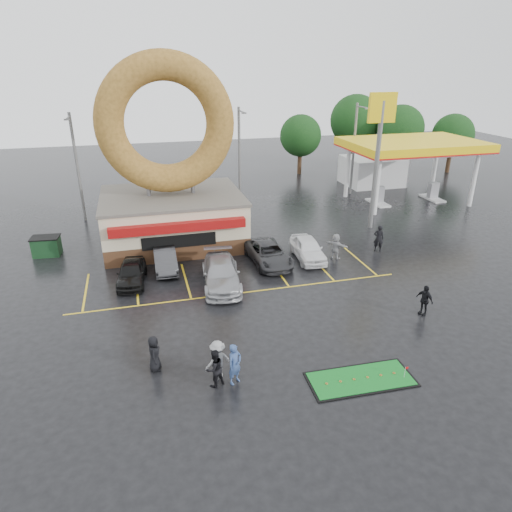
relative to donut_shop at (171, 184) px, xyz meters
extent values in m
plane|color=black|center=(3.00, -12.97, -4.46)|extent=(120.00, 120.00, 0.00)
cube|color=#472B19|center=(0.00, 0.03, -3.86)|extent=(10.00, 8.00, 1.20)
cube|color=beige|center=(0.00, 0.03, -2.11)|extent=(10.00, 8.00, 2.30)
cube|color=#59544C|center=(0.00, 0.03, -0.86)|extent=(10.20, 8.20, 0.20)
cube|color=maroon|center=(0.00, -4.27, -1.86)|extent=(9.00, 0.60, 0.60)
cylinder|color=slate|center=(-1.60, 0.03, -0.16)|extent=(0.30, 0.30, 1.20)
cylinder|color=slate|center=(1.60, 0.03, -0.16)|extent=(0.30, 0.30, 1.20)
torus|color=brown|center=(0.00, 0.03, 4.24)|extent=(9.60, 2.00, 9.60)
cylinder|color=silver|center=(18.00, 2.03, -1.96)|extent=(0.40, 0.40, 5.00)
cylinder|color=silver|center=(28.00, 2.03, -1.96)|extent=(0.40, 0.40, 5.00)
cylinder|color=silver|center=(18.00, 8.03, -1.96)|extent=(0.40, 0.40, 5.00)
cylinder|color=silver|center=(28.00, 8.03, -1.96)|extent=(0.40, 0.40, 5.00)
cube|color=silver|center=(23.00, 5.03, 0.79)|extent=(12.00, 8.00, 0.50)
cube|color=yellow|center=(23.00, 5.03, 1.09)|extent=(12.30, 8.30, 0.70)
cube|color=#99999E|center=(20.00, 5.03, -3.56)|extent=(0.90, 0.60, 1.60)
cube|color=#99999E|center=(26.00, 5.03, -3.56)|extent=(0.90, 0.60, 1.60)
cube|color=silver|center=(23.00, 12.03, -2.96)|extent=(6.00, 5.00, 3.00)
cylinder|color=slate|center=(16.00, -0.97, 0.54)|extent=(0.36, 0.36, 10.00)
cube|color=yellow|center=(16.00, -0.97, 5.04)|extent=(2.20, 0.30, 2.20)
cylinder|color=slate|center=(-7.00, 7.03, 0.04)|extent=(0.24, 0.24, 9.00)
cylinder|color=slate|center=(-7.00, 6.03, 4.24)|extent=(0.12, 2.00, 0.12)
cube|color=slate|center=(-7.00, 5.03, 4.19)|extent=(0.40, 0.18, 0.12)
cylinder|color=slate|center=(7.00, 8.03, 0.04)|extent=(0.24, 0.24, 9.00)
cylinder|color=slate|center=(7.00, 7.03, 4.24)|extent=(0.12, 2.00, 0.12)
cube|color=slate|center=(7.00, 6.03, 4.19)|extent=(0.40, 0.18, 0.12)
cylinder|color=slate|center=(19.00, 9.03, 0.04)|extent=(0.24, 0.24, 9.00)
cylinder|color=slate|center=(19.00, 8.03, 4.24)|extent=(0.12, 2.00, 0.12)
cube|color=slate|center=(19.00, 7.03, 4.19)|extent=(0.40, 0.18, 0.12)
cylinder|color=#332114|center=(29.00, 17.03, -3.02)|extent=(0.50, 0.50, 2.88)
sphere|color=black|center=(29.00, 17.03, 0.74)|extent=(5.60, 5.60, 5.60)
cylinder|color=#332114|center=(35.00, 15.03, -3.20)|extent=(0.50, 0.50, 2.52)
sphere|color=black|center=(35.00, 15.03, 0.09)|extent=(4.90, 4.90, 4.90)
cylinder|color=#332114|center=(25.00, 21.03, -2.84)|extent=(0.50, 0.50, 3.24)
sphere|color=black|center=(25.00, 21.03, 1.39)|extent=(6.30, 6.30, 6.30)
cylinder|color=#332114|center=(17.00, 19.03, -3.20)|extent=(0.50, 0.50, 2.52)
sphere|color=black|center=(17.00, 19.03, 0.09)|extent=(4.90, 4.90, 4.90)
imported|color=black|center=(-3.26, -6.49, -3.77)|extent=(2.08, 4.21, 1.38)
imported|color=#313133|center=(-1.08, -4.97, -3.79)|extent=(1.47, 4.10, 1.35)
imported|color=#99999D|center=(2.04, -8.24, -3.68)|extent=(2.80, 5.63, 1.57)
imported|color=#303033|center=(5.76, -5.80, -3.76)|extent=(2.58, 5.16, 1.40)
imported|color=white|center=(8.63, -5.75, -3.71)|extent=(2.06, 4.52, 1.50)
imported|color=#324A7E|center=(0.85, -17.49, -3.53)|extent=(0.82, 0.75, 1.88)
imported|color=black|center=(-0.01, -17.45, -3.60)|extent=(1.03, 0.93, 1.72)
imported|color=gray|center=(0.21, -16.99, -3.55)|extent=(1.35, 1.07, 1.84)
imported|color=black|center=(-2.40, -15.71, -3.62)|extent=(0.67, 0.91, 1.70)
imported|color=black|center=(11.98, -14.51, -3.59)|extent=(0.75, 1.10, 1.74)
imported|color=#9B9B9D|center=(10.50, -6.22, -3.56)|extent=(1.47, 1.65, 1.81)
imported|color=black|center=(14.05, -5.76, -3.48)|extent=(0.85, 0.73, 1.97)
cube|color=#173C1E|center=(-9.00, -0.42, -3.81)|extent=(1.91, 1.36, 1.30)
cube|color=black|center=(6.14, -18.75, -4.44)|extent=(4.69, 2.15, 0.05)
cube|color=#126D21|center=(6.14, -18.75, -4.41)|extent=(4.47, 1.93, 0.03)
cylinder|color=silver|center=(8.02, -19.13, -4.15)|extent=(0.02, 0.02, 0.53)
cube|color=red|center=(8.09, -19.13, -3.94)|extent=(0.14, 0.01, 0.10)
camera|label=1|loc=(-2.38, -33.07, 8.27)|focal=32.00mm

